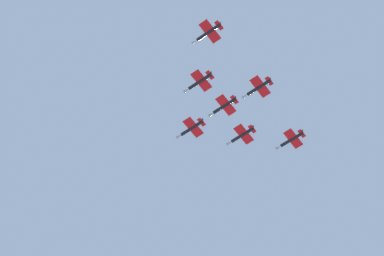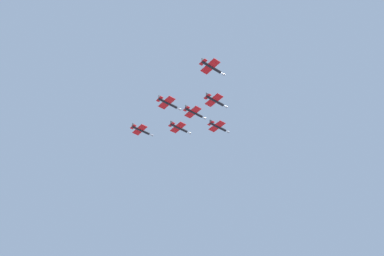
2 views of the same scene
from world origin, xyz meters
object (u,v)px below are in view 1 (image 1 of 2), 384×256
object	(u,v)px
jet_center_rear	(291,140)
jet_port_trail	(258,88)
jet_starboard_outer	(208,33)
jet_port_inner	(199,82)
jet_starboard_inner	(242,135)
jet_lead	(191,128)
jet_port_outer	(224,106)

from	to	relation	value
jet_center_rear	jet_port_trail	size ratio (longest dim) A/B	1.00
jet_starboard_outer	jet_port_inner	bearing A→B (deg)	45.00
jet_starboard_inner	jet_lead	bearing A→B (deg)	135.00
jet_starboard_inner	jet_port_trail	size ratio (longest dim) A/B	1.00
jet_port_inner	jet_port_trail	distance (m)	19.63
jet_port_outer	jet_center_rear	size ratio (longest dim) A/B	1.00
jet_port_outer	jet_port_trail	size ratio (longest dim) A/B	1.00
jet_starboard_inner	jet_port_outer	world-z (taller)	jet_port_outer
jet_lead	jet_starboard_outer	size ratio (longest dim) A/B	1.00
jet_port_outer	jet_port_trail	bearing A→B (deg)	-90.00
jet_starboard_inner	jet_starboard_outer	xyz separation A→B (m)	(-3.91, -39.34, 1.50)
jet_starboard_inner	jet_port_outer	bearing A→B (deg)	-174.29
jet_starboard_inner	jet_starboard_outer	world-z (taller)	jet_starboard_outer
jet_lead	jet_port_trail	world-z (taller)	jet_lead
jet_port_inner	jet_starboard_inner	world-z (taller)	jet_port_inner
jet_center_rear	jet_port_trail	xyz separation A→B (m)	(-7.93, -23.85, -2.25)
jet_port_trail	jet_center_rear	bearing A→B (deg)	5.71
jet_port_inner	jet_starboard_inner	xyz separation A→B (m)	(10.22, 22.82, -1.14)
jet_port_trail	jet_port_outer	bearing A→B (deg)	90.00
jet_port_inner	jet_center_rear	world-z (taller)	jet_center_rear
jet_starboard_inner	jet_center_rear	xyz separation A→B (m)	(16.52, 6.30, 1.40)
jet_starboard_outer	jet_port_trail	size ratio (longest dim) A/B	1.00
jet_starboard_outer	jet_center_rear	world-z (taller)	jet_starboard_outer
jet_lead	jet_center_rear	bearing A→B (deg)	-45.00
jet_lead	jet_port_inner	world-z (taller)	jet_port_inner
jet_lead	jet_starboard_outer	world-z (taller)	jet_starboard_outer
jet_lead	jet_port_inner	bearing A→B (deg)	-135.00
jet_starboard_outer	jet_center_rear	xyz separation A→B (m)	(20.43, 45.65, -0.09)
jet_port_inner	jet_lead	bearing A→B (deg)	45.00
jet_starboard_inner	jet_center_rear	bearing A→B (deg)	-45.00
jet_starboard_inner	jet_port_trail	bearing A→B (deg)	-129.81
jet_port_outer	jet_port_trail	distance (m)	13.91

